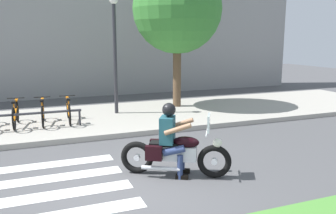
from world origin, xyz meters
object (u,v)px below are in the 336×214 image
(motorcycle, at_px, (175,153))
(rider, at_px, (172,134))
(bicycle_1, at_px, (16,114))
(tree_near_rack, at_px, (177,9))
(bicycle_3, at_px, (69,111))
(street_lamp, at_px, (115,45))
(bicycle_2, at_px, (43,112))
(bike_rack, at_px, (29,115))

(motorcycle, height_order, rider, rider)
(bicycle_1, xyz_separation_m, tree_near_rack, (5.52, 1.14, 3.16))
(rider, height_order, bicycle_3, rider)
(rider, xyz_separation_m, street_lamp, (0.21, 5.50, 1.61))
(bicycle_3, xyz_separation_m, tree_near_rack, (4.04, 1.14, 3.17))
(rider, xyz_separation_m, tree_near_rack, (2.60, 5.90, 2.83))
(bicycle_1, distance_m, bicycle_2, 0.74)
(rider, bearing_deg, bicycle_1, 121.51)
(rider, xyz_separation_m, bicycle_2, (-2.18, 4.76, -0.33))
(rider, distance_m, bike_rack, 4.92)
(bike_rack, xyz_separation_m, street_lamp, (2.76, 1.30, 1.89))
(motorcycle, height_order, bike_rack, motorcycle)
(motorcycle, xyz_separation_m, bicycle_2, (-2.24, 4.80, 0.04))
(rider, height_order, bike_rack, rider)
(bicycle_2, height_order, tree_near_rack, tree_near_rack)
(bicycle_2, xyz_separation_m, street_lamp, (2.39, 0.74, 1.94))
(tree_near_rack, bearing_deg, bike_rack, -161.78)
(bicycle_2, height_order, street_lamp, street_lamp)
(street_lamp, bearing_deg, bike_rack, -154.85)
(street_lamp, bearing_deg, tree_near_rack, 9.50)
(bicycle_3, bearing_deg, rider, -73.21)
(bicycle_2, height_order, bicycle_3, bicycle_2)
(bicycle_1, bearing_deg, tree_near_rack, 11.68)
(motorcycle, height_order, bicycle_3, motorcycle)
(bike_rack, bearing_deg, tree_near_rack, 18.22)
(bicycle_3, bearing_deg, street_lamp, 24.21)
(bicycle_1, bearing_deg, bicycle_3, 0.01)
(bicycle_1, relative_size, street_lamp, 0.43)
(rider, distance_m, tree_near_rack, 7.04)
(motorcycle, height_order, tree_near_rack, tree_near_rack)
(bicycle_2, distance_m, bike_rack, 0.67)
(bicycle_2, bearing_deg, street_lamp, 17.24)
(motorcycle, distance_m, tree_near_rack, 7.21)
(motorcycle, bearing_deg, bicycle_3, 107.36)
(bike_rack, distance_m, street_lamp, 3.58)
(bicycle_1, relative_size, tree_near_rack, 0.33)
(bicycle_3, height_order, street_lamp, street_lamp)
(bike_rack, bearing_deg, rider, -58.79)
(street_lamp, bearing_deg, bicycle_3, -155.79)
(rider, xyz_separation_m, bicycle_1, (-2.92, 4.76, -0.33))
(motorcycle, bearing_deg, rider, 146.93)
(rider, height_order, street_lamp, street_lamp)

